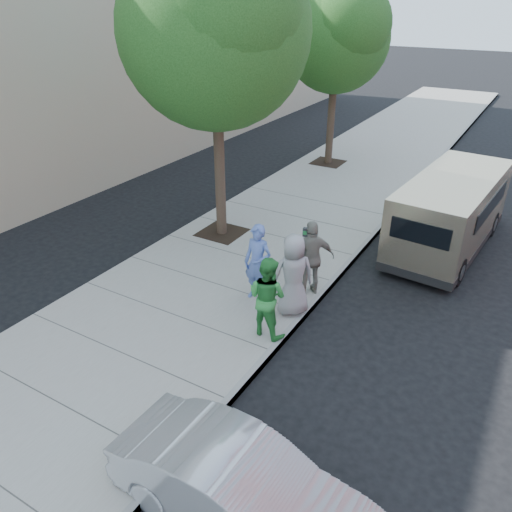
# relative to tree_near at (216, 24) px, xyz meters

# --- Properties ---
(ground) EXTENTS (120.00, 120.00, 0.00)m
(ground) POSITION_rel_tree_near_xyz_m (2.25, -2.40, -5.55)
(ground) COLOR black
(ground) RESTS_ON ground
(sidewalk) EXTENTS (5.00, 60.00, 0.15)m
(sidewalk) POSITION_rel_tree_near_xyz_m (1.25, -2.40, -5.47)
(sidewalk) COLOR gray
(sidewalk) RESTS_ON ground
(curb_face) EXTENTS (0.12, 60.00, 0.16)m
(curb_face) POSITION_rel_tree_near_xyz_m (3.69, -2.40, -5.47)
(curb_face) COLOR gray
(curb_face) RESTS_ON ground
(tree_near) EXTENTS (4.62, 4.60, 7.53)m
(tree_near) POSITION_rel_tree_near_xyz_m (0.00, 0.00, 0.00)
(tree_near) COLOR black
(tree_near) RESTS_ON sidewalk
(tree_far) EXTENTS (3.92, 3.80, 6.49)m
(tree_far) POSITION_rel_tree_near_xyz_m (-0.00, 7.60, -0.66)
(tree_far) COLOR black
(tree_far) RESTS_ON sidewalk
(parking_meter) EXTENTS (0.28, 0.13, 1.30)m
(parking_meter) POSITION_rel_tree_near_xyz_m (3.12, -1.09, -4.45)
(parking_meter) COLOR gray
(parking_meter) RESTS_ON sidewalk
(van) EXTENTS (2.25, 5.56, 2.02)m
(van) POSITION_rel_tree_near_xyz_m (5.56, 2.59, -4.48)
(van) COLOR beige
(van) RESTS_ON ground
(sedan) EXTENTS (3.67, 1.36, 1.20)m
(sedan) POSITION_rel_tree_near_xyz_m (5.00, -7.03, -4.95)
(sedan) COLOR #B1B4B9
(sedan) RESTS_ON ground
(person_officer) EXTENTS (0.65, 0.43, 1.77)m
(person_officer) POSITION_rel_tree_near_xyz_m (2.55, -2.43, -4.51)
(person_officer) COLOR #5972BE
(person_officer) RESTS_ON sidewalk
(person_green_shirt) EXTENTS (0.89, 0.73, 1.69)m
(person_green_shirt) POSITION_rel_tree_near_xyz_m (3.35, -3.44, -4.55)
(person_green_shirt) COLOR green
(person_green_shirt) RESTS_ON sidewalk
(person_gray_shirt) EXTENTS (1.03, 1.02, 1.80)m
(person_gray_shirt) POSITION_rel_tree_near_xyz_m (3.45, -2.52, -4.49)
(person_gray_shirt) COLOR gray
(person_gray_shirt) RESTS_ON sidewalk
(person_striped_polo) EXTENTS (1.06, 0.99, 1.75)m
(person_striped_polo) POSITION_rel_tree_near_xyz_m (3.45, -1.61, -4.52)
(person_striped_polo) COLOR gray
(person_striped_polo) RESTS_ON sidewalk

